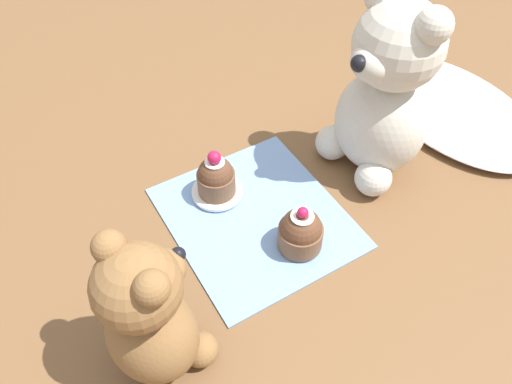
{
  "coord_description": "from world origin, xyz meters",
  "views": [
    {
      "loc": [
        0.38,
        -0.23,
        0.56
      ],
      "look_at": [
        0.0,
        0.0,
        0.06
      ],
      "focal_mm": 35.0,
      "sensor_mm": 36.0,
      "label": 1
    }
  ],
  "objects_px": {
    "teddy_bear_cream": "(385,96)",
    "cupcake_near_cream_bear": "(301,232)",
    "cupcake_near_tan_bear": "(216,177)",
    "saucer_plate": "(217,191)",
    "teddy_bear_tan": "(150,316)"
  },
  "relations": [
    {
      "from": "teddy_bear_tan",
      "to": "saucer_plate",
      "type": "xyz_separation_m",
      "value": [
        -0.18,
        0.17,
        -0.09
      ]
    },
    {
      "from": "teddy_bear_cream",
      "to": "cupcake_near_cream_bear",
      "type": "distance_m",
      "value": 0.22
    },
    {
      "from": "cupcake_near_cream_bear",
      "to": "saucer_plate",
      "type": "bearing_deg",
      "value": -159.41
    },
    {
      "from": "cupcake_near_cream_bear",
      "to": "saucer_plate",
      "type": "xyz_separation_m",
      "value": [
        -0.14,
        -0.05,
        -0.02
      ]
    },
    {
      "from": "teddy_bear_cream",
      "to": "cupcake_near_cream_bear",
      "type": "bearing_deg",
      "value": -70.51
    },
    {
      "from": "teddy_bear_tan",
      "to": "cupcake_near_tan_bear",
      "type": "height_order",
      "value": "teddy_bear_tan"
    },
    {
      "from": "teddy_bear_cream",
      "to": "teddy_bear_tan",
      "type": "relative_size",
      "value": 1.35
    },
    {
      "from": "teddy_bear_cream",
      "to": "saucer_plate",
      "type": "bearing_deg",
      "value": -107.65
    },
    {
      "from": "cupcake_near_cream_bear",
      "to": "cupcake_near_tan_bear",
      "type": "distance_m",
      "value": 0.15
    },
    {
      "from": "cupcake_near_tan_bear",
      "to": "teddy_bear_tan",
      "type": "bearing_deg",
      "value": -42.56
    },
    {
      "from": "teddy_bear_cream",
      "to": "cupcake_near_cream_bear",
      "type": "xyz_separation_m",
      "value": [
        0.08,
        -0.18,
        -0.1
      ]
    },
    {
      "from": "cupcake_near_cream_bear",
      "to": "cupcake_near_tan_bear",
      "type": "relative_size",
      "value": 0.96
    },
    {
      "from": "cupcake_near_cream_bear",
      "to": "saucer_plate",
      "type": "height_order",
      "value": "cupcake_near_cream_bear"
    },
    {
      "from": "teddy_bear_cream",
      "to": "cupcake_near_tan_bear",
      "type": "relative_size",
      "value": 3.6
    },
    {
      "from": "cupcake_near_tan_bear",
      "to": "cupcake_near_cream_bear",
      "type": "bearing_deg",
      "value": 20.59
    }
  ]
}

